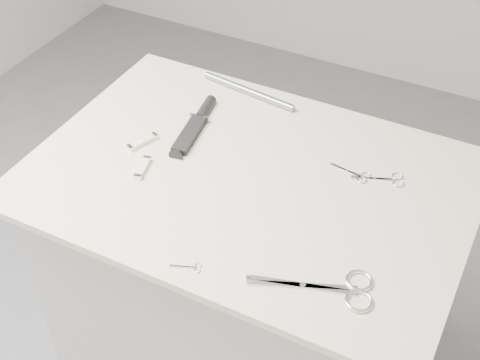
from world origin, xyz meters
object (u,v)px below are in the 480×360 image
at_px(large_shears, 339,289).
at_px(pocket_knife_b, 143,168).
at_px(tiny_scissors, 190,267).
at_px(plinth, 247,306).
at_px(embroidery_scissors_b, 355,174).
at_px(sheathed_knife, 197,123).
at_px(metal_rail, 249,91).
at_px(pocket_knife_a, 143,142).
at_px(embroidery_scissors_a, 387,179).

distance_m(large_shears, pocket_knife_b, 0.54).
bearing_deg(tiny_scissors, plinth, 72.89).
relative_size(large_shears, pocket_knife_b, 3.10).
height_order(embroidery_scissors_b, sheathed_knife, sheathed_knife).
bearing_deg(embroidery_scissors_b, pocket_knife_b, -146.80).
relative_size(embroidery_scissors_b, sheathed_knife, 0.43).
height_order(sheathed_knife, metal_rail, sheathed_knife).
bearing_deg(sheathed_knife, tiny_scissors, -160.60).
bearing_deg(large_shears, metal_rail, 111.91).
height_order(tiny_scissors, pocket_knife_a, pocket_knife_a).
bearing_deg(tiny_scissors, pocket_knife_b, 119.07).
bearing_deg(pocket_knife_b, sheathed_knife, -21.45).
bearing_deg(large_shears, pocket_knife_a, 141.08).
xyz_separation_m(embroidery_scissors_a, metal_rail, (-0.43, 0.16, 0.01)).
xyz_separation_m(embroidery_scissors_b, sheathed_knife, (-0.42, -0.00, 0.01)).
xyz_separation_m(sheathed_knife, metal_rail, (0.05, 0.18, 0.00)).
distance_m(embroidery_scissors_b, sheathed_knife, 0.42).
xyz_separation_m(large_shears, pocket_knife_b, (-0.53, 0.13, 0.00)).
height_order(large_shears, embroidery_scissors_b, large_shears).
bearing_deg(sheathed_knife, plinth, -128.42).
bearing_deg(metal_rail, large_shears, -48.83).
distance_m(plinth, embroidery_scissors_a, 0.57).
bearing_deg(embroidery_scissors_a, embroidery_scissors_b, 171.35).
distance_m(sheathed_knife, pocket_knife_b, 0.21).
bearing_deg(plinth, embroidery_scissors_a, 24.98).
bearing_deg(metal_rail, embroidery_scissors_a, -20.78).
xyz_separation_m(large_shears, pocket_knife_a, (-0.58, 0.21, 0.00)).
bearing_deg(sheathed_knife, embroidery_scissors_a, -96.80).
height_order(plinth, tiny_scissors, tiny_scissors).
bearing_deg(plinth, large_shears, -35.85).
height_order(plinth, pocket_knife_a, pocket_knife_a).
relative_size(tiny_scissors, pocket_knife_b, 0.80).
distance_m(plinth, metal_rail, 0.58).
distance_m(embroidery_scissors_b, pocket_knife_a, 0.51).
height_order(plinth, embroidery_scissors_a, embroidery_scissors_a).
bearing_deg(pocket_knife_b, embroidery_scissors_b, -79.25).
bearing_deg(embroidery_scissors_b, plinth, -143.29).
relative_size(embroidery_scissors_a, pocket_knife_b, 1.51).
relative_size(large_shears, embroidery_scissors_a, 2.05).
height_order(plinth, embroidery_scissors_b, embroidery_scissors_b).
relative_size(plinth, large_shears, 3.75).
bearing_deg(tiny_scissors, sheathed_knife, 97.38).
distance_m(tiny_scissors, pocket_knife_a, 0.42).
xyz_separation_m(plinth, pocket_knife_b, (-0.23, -0.09, 0.47)).
bearing_deg(pocket_knife_a, pocket_knife_b, -124.92).
bearing_deg(embroidery_scissors_a, sheathed_knife, 160.43).
height_order(embroidery_scissors_a, tiny_scissors, same).
height_order(embroidery_scissors_b, tiny_scissors, same).
bearing_deg(metal_rail, embroidery_scissors_b, -26.46).
bearing_deg(pocket_knife_a, metal_rail, -1.71).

